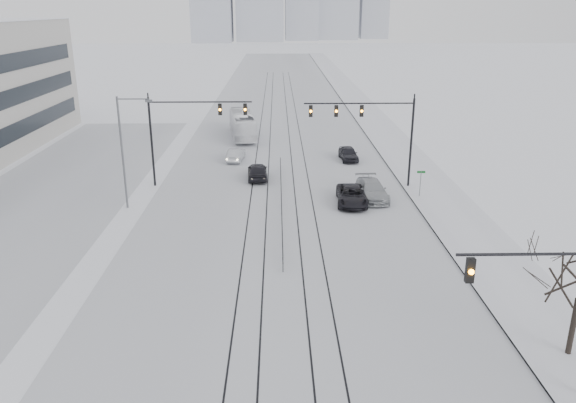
# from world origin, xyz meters

# --- Properties ---
(road) EXTENTS (22.00, 260.00, 0.02)m
(road) POSITION_xyz_m (0.00, 60.00, 0.01)
(road) COLOR silver
(road) RESTS_ON ground
(sidewalk_east) EXTENTS (5.00, 260.00, 0.16)m
(sidewalk_east) POSITION_xyz_m (13.50, 60.00, 0.08)
(sidewalk_east) COLOR silver
(sidewalk_east) RESTS_ON ground
(curb) EXTENTS (0.10, 260.00, 0.12)m
(curb) POSITION_xyz_m (11.05, 60.00, 0.06)
(curb) COLOR gray
(curb) RESTS_ON ground
(parking_strip) EXTENTS (14.00, 60.00, 0.03)m
(parking_strip) POSITION_xyz_m (-20.00, 35.00, 0.01)
(parking_strip) COLOR silver
(parking_strip) RESTS_ON ground
(tram_rails) EXTENTS (5.30, 180.00, 0.01)m
(tram_rails) POSITION_xyz_m (-0.00, 40.00, 0.02)
(tram_rails) COLOR black
(tram_rails) RESTS_ON ground
(traffic_mast_near) EXTENTS (6.10, 0.37, 7.00)m
(traffic_mast_near) POSITION_xyz_m (10.79, 6.00, 4.56)
(traffic_mast_near) COLOR black
(traffic_mast_near) RESTS_ON ground
(traffic_mast_ne) EXTENTS (9.60, 0.37, 8.00)m
(traffic_mast_ne) POSITION_xyz_m (8.15, 34.99, 5.76)
(traffic_mast_ne) COLOR black
(traffic_mast_ne) RESTS_ON ground
(traffic_mast_nw) EXTENTS (9.10, 0.37, 8.00)m
(traffic_mast_nw) POSITION_xyz_m (-8.52, 36.00, 5.57)
(traffic_mast_nw) COLOR black
(traffic_mast_nw) RESTS_ON ground
(street_light_west) EXTENTS (2.73, 0.25, 9.00)m
(street_light_west) POSITION_xyz_m (-12.20, 30.00, 5.21)
(street_light_west) COLOR #595B60
(street_light_west) RESTS_ON ground
(median_fence) EXTENTS (0.06, 24.00, 1.00)m
(median_fence) POSITION_xyz_m (0.00, 30.00, 0.53)
(median_fence) COLOR black
(median_fence) RESTS_ON ground
(street_sign) EXTENTS (0.70, 0.06, 2.40)m
(street_sign) POSITION_xyz_m (11.80, 32.00, 1.61)
(street_sign) COLOR #595B60
(street_sign) RESTS_ON ground
(sedan_sb_inner) EXTENTS (2.04, 4.63, 1.55)m
(sedan_sb_inner) POSITION_xyz_m (-2.19, 37.81, 0.77)
(sedan_sb_inner) COLOR black
(sedan_sb_inner) RESTS_ON ground
(sedan_sb_outer) EXTENTS (1.89, 4.19, 1.33)m
(sedan_sb_outer) POSITION_xyz_m (-4.69, 44.56, 0.67)
(sedan_sb_outer) COLOR #ACB0B4
(sedan_sb_outer) RESTS_ON ground
(sedan_nb_front) EXTENTS (2.73, 5.38, 1.46)m
(sedan_nb_front) POSITION_xyz_m (5.81, 30.56, 0.73)
(sedan_nb_front) COLOR black
(sedan_nb_front) RESTS_ON ground
(sedan_nb_right) EXTENTS (2.56, 5.49, 1.55)m
(sedan_nb_right) POSITION_xyz_m (7.68, 31.87, 0.78)
(sedan_nb_right) COLOR #9EA2A5
(sedan_nb_right) RESTS_ON ground
(sedan_nb_far) EXTENTS (1.97, 4.30, 1.43)m
(sedan_nb_far) POSITION_xyz_m (7.23, 44.59, 0.71)
(sedan_nb_far) COLOR black
(sedan_nb_far) RESTS_ON ground
(box_truck) EXTENTS (4.07, 11.33, 3.09)m
(box_truck) POSITION_xyz_m (-4.63, 56.10, 1.54)
(box_truck) COLOR white
(box_truck) RESTS_ON ground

